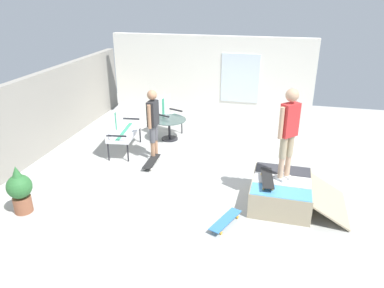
{
  "coord_description": "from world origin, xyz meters",
  "views": [
    {
      "loc": [
        -6.87,
        -1.49,
        3.75
      ],
      "look_at": [
        0.1,
        0.18,
        0.7
      ],
      "focal_mm": 34.24,
      "sensor_mm": 36.0,
      "label": 1
    }
  ],
  "objects_px": {
    "skateboard_on_ramp": "(267,178)",
    "patio_chair_near_house": "(166,113)",
    "person_skater": "(289,128)",
    "potted_plant": "(20,189)",
    "patio_table": "(169,125)",
    "skate_ramp": "(283,192)",
    "person_watching": "(153,120)",
    "skateboard_by_bench": "(152,161)",
    "skateboard_spare": "(225,220)",
    "patio_bench": "(120,128)"
  },
  "relations": [
    {
      "from": "skateboard_on_ramp",
      "to": "patio_chair_near_house",
      "type": "bearing_deg",
      "value": 42.9
    },
    {
      "from": "person_skater",
      "to": "potted_plant",
      "type": "xyz_separation_m",
      "value": [
        -1.43,
        4.55,
        -1.03
      ]
    },
    {
      "from": "patio_table",
      "to": "potted_plant",
      "type": "relative_size",
      "value": 0.98
    },
    {
      "from": "patio_chair_near_house",
      "to": "potted_plant",
      "type": "relative_size",
      "value": 1.11
    },
    {
      "from": "potted_plant",
      "to": "patio_table",
      "type": "bearing_deg",
      "value": -21.84
    },
    {
      "from": "skate_ramp",
      "to": "patio_table",
      "type": "height_order",
      "value": "patio_table"
    },
    {
      "from": "patio_table",
      "to": "potted_plant",
      "type": "distance_m",
      "value": 4.26
    },
    {
      "from": "person_watching",
      "to": "potted_plant",
      "type": "distance_m",
      "value": 3.2
    },
    {
      "from": "person_skater",
      "to": "patio_chair_near_house",
      "type": "bearing_deg",
      "value": 47.6
    },
    {
      "from": "patio_chair_near_house",
      "to": "potted_plant",
      "type": "distance_m",
      "value": 4.55
    },
    {
      "from": "skateboard_on_ramp",
      "to": "skateboard_by_bench",
      "type": "bearing_deg",
      "value": 66.53
    },
    {
      "from": "skateboard_spare",
      "to": "skateboard_by_bench",
      "type": "bearing_deg",
      "value": 46.34
    },
    {
      "from": "patio_chair_near_house",
      "to": "skate_ramp",
      "type": "bearing_deg",
      "value": -132.81
    },
    {
      "from": "skateboard_on_ramp",
      "to": "potted_plant",
      "type": "bearing_deg",
      "value": 106.0
    },
    {
      "from": "person_watching",
      "to": "person_skater",
      "type": "xyz_separation_m",
      "value": [
        -1.3,
        -2.98,
        0.53
      ]
    },
    {
      "from": "patio_bench",
      "to": "person_watching",
      "type": "height_order",
      "value": "person_watching"
    },
    {
      "from": "patio_table",
      "to": "person_skater",
      "type": "height_order",
      "value": "person_skater"
    },
    {
      "from": "patio_bench",
      "to": "potted_plant",
      "type": "height_order",
      "value": "patio_bench"
    },
    {
      "from": "potted_plant",
      "to": "skateboard_on_ramp",
      "type": "bearing_deg",
      "value": -74.0
    },
    {
      "from": "skateboard_by_bench",
      "to": "person_skater",
      "type": "bearing_deg",
      "value": -107.73
    },
    {
      "from": "patio_bench",
      "to": "person_skater",
      "type": "height_order",
      "value": "person_skater"
    },
    {
      "from": "patio_bench",
      "to": "patio_chair_near_house",
      "type": "xyz_separation_m",
      "value": [
        1.38,
        -0.75,
        -0.0
      ]
    },
    {
      "from": "patio_table",
      "to": "skateboard_spare",
      "type": "height_order",
      "value": "patio_table"
    },
    {
      "from": "patio_bench",
      "to": "skateboard_spare",
      "type": "xyz_separation_m",
      "value": [
        -2.5,
        -3.02,
        -0.53
      ]
    },
    {
      "from": "person_watching",
      "to": "person_skater",
      "type": "bearing_deg",
      "value": -113.6
    },
    {
      "from": "patio_chair_near_house",
      "to": "skateboard_spare",
      "type": "distance_m",
      "value": 4.53
    },
    {
      "from": "skate_ramp",
      "to": "patio_chair_near_house",
      "type": "distance_m",
      "value": 4.37
    },
    {
      "from": "person_watching",
      "to": "potted_plant",
      "type": "relative_size",
      "value": 1.81
    },
    {
      "from": "patio_bench",
      "to": "skateboard_by_bench",
      "type": "bearing_deg",
      "value": -120.11
    },
    {
      "from": "patio_chair_near_house",
      "to": "patio_table",
      "type": "bearing_deg",
      "value": -150.88
    },
    {
      "from": "patio_table",
      "to": "person_skater",
      "type": "distance_m",
      "value": 4.04
    },
    {
      "from": "patio_bench",
      "to": "person_watching",
      "type": "bearing_deg",
      "value": -102.96
    },
    {
      "from": "skate_ramp",
      "to": "person_skater",
      "type": "bearing_deg",
      "value": 15.02
    },
    {
      "from": "patio_table",
      "to": "person_watching",
      "type": "xyz_separation_m",
      "value": [
        -1.22,
        0.01,
        0.57
      ]
    },
    {
      "from": "skate_ramp",
      "to": "potted_plant",
      "type": "relative_size",
      "value": 1.92
    },
    {
      "from": "person_skater",
      "to": "skateboard_spare",
      "type": "xyz_separation_m",
      "value": [
        -0.98,
        0.92,
        -1.41
      ]
    },
    {
      "from": "skate_ramp",
      "to": "person_skater",
      "type": "height_order",
      "value": "person_skater"
    },
    {
      "from": "skate_ramp",
      "to": "patio_chair_near_house",
      "type": "height_order",
      "value": "patio_chair_near_house"
    },
    {
      "from": "skate_ramp",
      "to": "patio_bench",
      "type": "bearing_deg",
      "value": 68.24
    },
    {
      "from": "potted_plant",
      "to": "person_skater",
      "type": "bearing_deg",
      "value": -72.52
    },
    {
      "from": "patio_chair_near_house",
      "to": "person_skater",
      "type": "distance_m",
      "value": 4.4
    },
    {
      "from": "patio_chair_near_house",
      "to": "skateboard_by_bench",
      "type": "bearing_deg",
      "value": -172.5
    },
    {
      "from": "patio_bench",
      "to": "skateboard_by_bench",
      "type": "height_order",
      "value": "patio_bench"
    },
    {
      "from": "patio_chair_near_house",
      "to": "potted_plant",
      "type": "height_order",
      "value": "patio_chair_near_house"
    },
    {
      "from": "person_skater",
      "to": "potted_plant",
      "type": "relative_size",
      "value": 1.86
    },
    {
      "from": "person_skater",
      "to": "skateboard_on_ramp",
      "type": "bearing_deg",
      "value": 126.3
    },
    {
      "from": "patio_bench",
      "to": "person_skater",
      "type": "xyz_separation_m",
      "value": [
        -1.52,
        -3.93,
        0.88
      ]
    },
    {
      "from": "skate_ramp",
      "to": "skateboard_spare",
      "type": "distance_m",
      "value": 1.32
    },
    {
      "from": "person_skater",
      "to": "skateboard_spare",
      "type": "bearing_deg",
      "value": 136.87
    },
    {
      "from": "patio_table",
      "to": "person_skater",
      "type": "bearing_deg",
      "value": -130.35
    }
  ]
}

